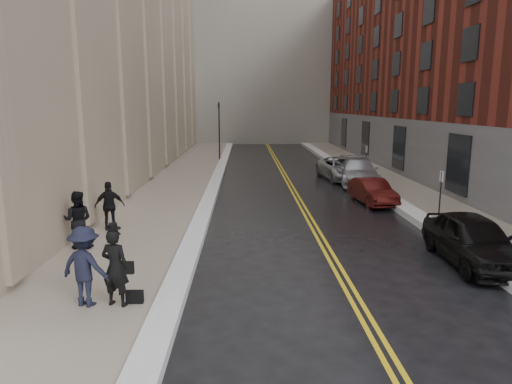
{
  "coord_description": "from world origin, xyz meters",
  "views": [
    {
      "loc": [
        -0.33,
        -10.64,
        4.93
      ],
      "look_at": [
        0.1,
        6.79,
        1.6
      ],
      "focal_mm": 32.0,
      "sensor_mm": 36.0,
      "label": 1
    }
  ],
  "objects_px": {
    "car_silver_near": "(358,172)",
    "pedestrian_a": "(78,220)",
    "pedestrian_c": "(110,206)",
    "car_maroon": "(372,191)",
    "car_black": "(473,240)",
    "pedestrian_b": "(85,266)",
    "car_silver_far": "(342,168)",
    "pedestrian_main": "(115,267)"
  },
  "relations": [
    {
      "from": "car_silver_near",
      "to": "pedestrian_c",
      "type": "bearing_deg",
      "value": -131.12
    },
    {
      "from": "car_black",
      "to": "car_silver_far",
      "type": "relative_size",
      "value": 0.86
    },
    {
      "from": "car_black",
      "to": "car_silver_near",
      "type": "relative_size",
      "value": 0.83
    },
    {
      "from": "car_black",
      "to": "car_silver_near",
      "type": "distance_m",
      "value": 14.7
    },
    {
      "from": "car_black",
      "to": "car_silver_near",
      "type": "height_order",
      "value": "car_silver_near"
    },
    {
      "from": "pedestrian_main",
      "to": "pedestrian_b",
      "type": "xyz_separation_m",
      "value": [
        -0.73,
        0.03,
        0.02
      ]
    },
    {
      "from": "car_maroon",
      "to": "car_silver_near",
      "type": "relative_size",
      "value": 0.69
    },
    {
      "from": "car_maroon",
      "to": "pedestrian_c",
      "type": "xyz_separation_m",
      "value": [
        -11.69,
        -5.16,
        0.46
      ]
    },
    {
      "from": "car_silver_far",
      "to": "pedestrian_c",
      "type": "relative_size",
      "value": 2.84
    },
    {
      "from": "car_silver_near",
      "to": "pedestrian_b",
      "type": "xyz_separation_m",
      "value": [
        -10.97,
        -17.78,
        0.32
      ]
    },
    {
      "from": "car_silver_near",
      "to": "pedestrian_c",
      "type": "relative_size",
      "value": 2.94
    },
    {
      "from": "car_maroon",
      "to": "car_silver_near",
      "type": "distance_m",
      "value": 5.79
    },
    {
      "from": "pedestrian_main",
      "to": "pedestrian_c",
      "type": "relative_size",
      "value": 1.01
    },
    {
      "from": "car_maroon",
      "to": "car_silver_far",
      "type": "distance_m",
      "value": 7.64
    },
    {
      "from": "car_silver_far",
      "to": "pedestrian_b",
      "type": "xyz_separation_m",
      "value": [
        -10.38,
        -19.67,
        0.38
      ]
    },
    {
      "from": "car_silver_far",
      "to": "car_maroon",
      "type": "bearing_deg",
      "value": -96.64
    },
    {
      "from": "car_silver_far",
      "to": "pedestrian_c",
      "type": "height_order",
      "value": "pedestrian_c"
    },
    {
      "from": "car_silver_near",
      "to": "pedestrian_b",
      "type": "relative_size",
      "value": 2.84
    },
    {
      "from": "car_silver_far",
      "to": "pedestrian_main",
      "type": "height_order",
      "value": "pedestrian_main"
    },
    {
      "from": "car_black",
      "to": "pedestrian_a",
      "type": "relative_size",
      "value": 2.36
    },
    {
      "from": "car_maroon",
      "to": "pedestrian_b",
      "type": "relative_size",
      "value": 1.97
    },
    {
      "from": "car_black",
      "to": "pedestrian_b",
      "type": "bearing_deg",
      "value": -162.8
    },
    {
      "from": "pedestrian_b",
      "to": "pedestrian_c",
      "type": "height_order",
      "value": "pedestrian_b"
    },
    {
      "from": "car_silver_far",
      "to": "pedestrian_a",
      "type": "relative_size",
      "value": 2.74
    },
    {
      "from": "car_maroon",
      "to": "pedestrian_main",
      "type": "height_order",
      "value": "pedestrian_main"
    },
    {
      "from": "car_black",
      "to": "car_silver_near",
      "type": "xyz_separation_m",
      "value": [
        0.0,
        14.7,
        0.02
      ]
    },
    {
      "from": "pedestrian_c",
      "to": "car_silver_far",
      "type": "bearing_deg",
      "value": -145.95
    },
    {
      "from": "car_silver_near",
      "to": "car_silver_far",
      "type": "relative_size",
      "value": 1.04
    },
    {
      "from": "car_black",
      "to": "pedestrian_a",
      "type": "height_order",
      "value": "pedestrian_a"
    },
    {
      "from": "pedestrian_main",
      "to": "pedestrian_a",
      "type": "height_order",
      "value": "pedestrian_a"
    },
    {
      "from": "car_maroon",
      "to": "car_silver_near",
      "type": "bearing_deg",
      "value": 76.75
    },
    {
      "from": "car_silver_far",
      "to": "pedestrian_a",
      "type": "height_order",
      "value": "pedestrian_a"
    },
    {
      "from": "car_black",
      "to": "pedestrian_c",
      "type": "bearing_deg",
      "value": 164.51
    },
    {
      "from": "car_silver_near",
      "to": "pedestrian_main",
      "type": "bearing_deg",
      "value": -112.43
    },
    {
      "from": "car_maroon",
      "to": "pedestrian_a",
      "type": "xyz_separation_m",
      "value": [
        -12.09,
        -7.48,
        0.5
      ]
    },
    {
      "from": "car_silver_near",
      "to": "pedestrian_a",
      "type": "height_order",
      "value": "pedestrian_a"
    },
    {
      "from": "car_silver_near",
      "to": "pedestrian_b",
      "type": "bearing_deg",
      "value": -114.21
    },
    {
      "from": "pedestrian_a",
      "to": "car_black",
      "type": "bearing_deg",
      "value": 171.31
    },
    {
      "from": "pedestrian_main",
      "to": "pedestrian_c",
      "type": "distance_m",
      "value": 7.22
    },
    {
      "from": "pedestrian_a",
      "to": "car_maroon",
      "type": "bearing_deg",
      "value": -150.4
    },
    {
      "from": "car_silver_far",
      "to": "pedestrian_main",
      "type": "bearing_deg",
      "value": -122.08
    },
    {
      "from": "car_silver_far",
      "to": "pedestrian_main",
      "type": "relative_size",
      "value": 2.81
    }
  ]
}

